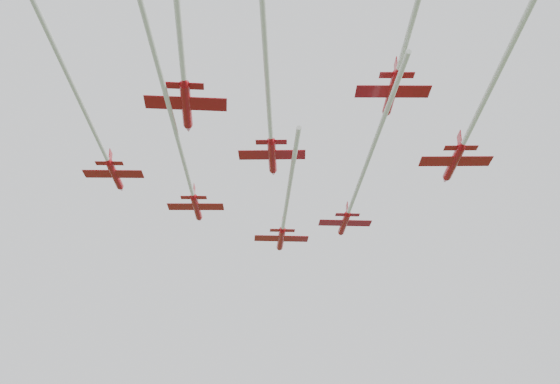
% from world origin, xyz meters
% --- Properties ---
extents(jet_lead, '(13.89, 46.01, 2.83)m').
position_xyz_m(jet_lead, '(0.47, 9.50, 56.04)').
color(jet_lead, red).
extents(jet_row2_left, '(14.60, 63.63, 2.54)m').
position_xyz_m(jet_row2_left, '(-8.36, -18.31, 54.57)').
color(jet_row2_left, red).
extents(jet_row2_right, '(14.10, 49.77, 2.41)m').
position_xyz_m(jet_row2_right, '(13.26, -7.05, 52.87)').
color(jet_row2_right, red).
extents(jet_row3_left, '(11.89, 46.98, 2.33)m').
position_xyz_m(jet_row3_left, '(-15.90, -28.13, 53.19)').
color(jet_row3_left, red).
extents(jet_row3_mid, '(14.26, 69.22, 2.71)m').
position_xyz_m(jet_row3_mid, '(5.17, -31.08, 56.64)').
color(jet_row3_mid, red).
extents(jet_row3_right, '(14.51, 67.02, 2.80)m').
position_xyz_m(jet_row3_right, '(29.20, -27.87, 54.65)').
color(jet_row3_right, red).
extents(jet_row4_left, '(16.10, 51.58, 2.78)m').
position_xyz_m(jet_row4_left, '(-1.52, -41.59, 54.84)').
color(jet_row4_left, red).
extents(jet_row4_right, '(12.50, 52.08, 2.52)m').
position_xyz_m(jet_row4_right, '(20.90, -39.52, 55.86)').
color(jet_row4_right, red).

